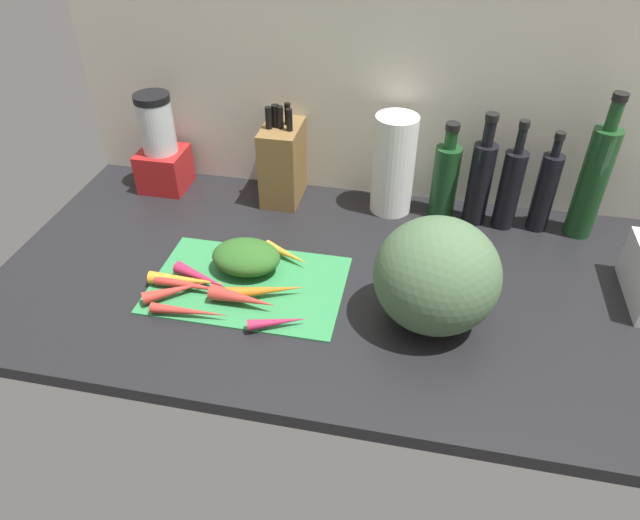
% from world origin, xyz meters
% --- Properties ---
extents(ground_plane, '(1.70, 0.80, 0.03)m').
position_xyz_m(ground_plane, '(0.00, 0.00, -0.01)').
color(ground_plane, black).
extents(wall_back, '(1.70, 0.03, 0.60)m').
position_xyz_m(wall_back, '(0.00, 0.39, 0.30)').
color(wall_back, beige).
rests_on(wall_back, ground_plane).
extents(cutting_board, '(0.42, 0.27, 0.01)m').
position_xyz_m(cutting_board, '(-0.28, -0.08, 0.00)').
color(cutting_board, '#338C4C').
rests_on(cutting_board, ground_plane).
extents(carrot_0, '(0.12, 0.10, 0.03)m').
position_xyz_m(carrot_0, '(-0.42, -0.15, 0.02)').
color(carrot_0, red).
rests_on(carrot_0, cutting_board).
extents(carrot_1, '(0.14, 0.07, 0.03)m').
position_xyz_m(carrot_1, '(-0.38, -0.10, 0.02)').
color(carrot_1, '#B2264C').
rests_on(carrot_1, cutting_board).
extents(carrot_2, '(0.17, 0.04, 0.03)m').
position_xyz_m(carrot_2, '(-0.40, -0.11, 0.02)').
color(carrot_2, orange).
rests_on(carrot_2, cutting_board).
extents(carrot_3, '(0.12, 0.07, 0.02)m').
position_xyz_m(carrot_3, '(-0.22, 0.02, 0.02)').
color(carrot_3, orange).
rests_on(carrot_3, cutting_board).
extents(carrot_4, '(0.17, 0.03, 0.02)m').
position_xyz_m(carrot_4, '(-0.38, -0.13, 0.02)').
color(carrot_4, red).
rests_on(carrot_4, cutting_board).
extents(carrot_5, '(0.15, 0.05, 0.03)m').
position_xyz_m(carrot_5, '(-0.27, -0.15, 0.03)').
color(carrot_5, red).
rests_on(carrot_5, cutting_board).
extents(carrot_6, '(0.12, 0.06, 0.02)m').
position_xyz_m(carrot_6, '(-0.18, -0.20, 0.02)').
color(carrot_6, '#B2264C').
rests_on(carrot_6, cutting_board).
extents(carrot_7, '(0.16, 0.03, 0.02)m').
position_xyz_m(carrot_7, '(-0.36, -0.20, 0.02)').
color(carrot_7, red).
rests_on(carrot_7, cutting_board).
extents(carrot_8, '(0.17, 0.08, 0.03)m').
position_xyz_m(carrot_8, '(-0.23, -0.11, 0.02)').
color(carrot_8, orange).
rests_on(carrot_8, cutting_board).
extents(carrot_greens_pile, '(0.15, 0.12, 0.06)m').
position_xyz_m(carrot_greens_pile, '(-0.29, -0.03, 0.04)').
color(carrot_greens_pile, '#2D6023').
rests_on(carrot_greens_pile, cutting_board).
extents(winter_squash, '(0.24, 0.23, 0.23)m').
position_xyz_m(winter_squash, '(0.12, -0.11, 0.12)').
color(winter_squash, '#4C6B47').
rests_on(winter_squash, ground_plane).
extents(knife_block, '(0.09, 0.15, 0.26)m').
position_xyz_m(knife_block, '(-0.29, 0.30, 0.10)').
color(knife_block, brown).
rests_on(knife_block, ground_plane).
extents(blender_appliance, '(0.12, 0.12, 0.26)m').
position_xyz_m(blender_appliance, '(-0.62, 0.29, 0.11)').
color(blender_appliance, red).
rests_on(blender_appliance, ground_plane).
extents(paper_towel_roll, '(0.11, 0.11, 0.25)m').
position_xyz_m(paper_towel_roll, '(-0.01, 0.30, 0.13)').
color(paper_towel_roll, white).
rests_on(paper_towel_roll, ground_plane).
extents(bottle_0, '(0.06, 0.06, 0.25)m').
position_xyz_m(bottle_0, '(0.12, 0.30, 0.10)').
color(bottle_0, '#19421E').
rests_on(bottle_0, ground_plane).
extents(bottle_1, '(0.06, 0.06, 0.29)m').
position_xyz_m(bottle_1, '(0.20, 0.28, 0.12)').
color(bottle_1, black).
rests_on(bottle_1, ground_plane).
extents(bottle_2, '(0.05, 0.05, 0.28)m').
position_xyz_m(bottle_2, '(0.27, 0.27, 0.11)').
color(bottle_2, black).
rests_on(bottle_2, ground_plane).
extents(bottle_3, '(0.05, 0.05, 0.25)m').
position_xyz_m(bottle_3, '(0.36, 0.28, 0.10)').
color(bottle_3, black).
rests_on(bottle_3, ground_plane).
extents(bottle_4, '(0.06, 0.06, 0.35)m').
position_xyz_m(bottle_4, '(0.45, 0.28, 0.15)').
color(bottle_4, '#19421E').
rests_on(bottle_4, ground_plane).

